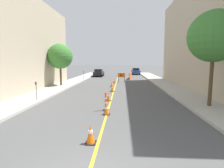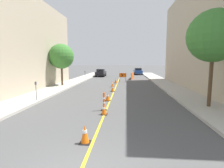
% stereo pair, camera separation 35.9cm
% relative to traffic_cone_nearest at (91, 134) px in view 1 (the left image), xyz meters
% --- Properties ---
extents(lane_stripe, '(0.12, 43.95, 0.01)m').
position_rel_traffic_cone_nearest_xyz_m(lane_stripe, '(0.29, 19.54, -0.36)').
color(lane_stripe, gold).
rests_on(lane_stripe, ground_plane).
extents(sidewalk_left, '(2.74, 43.95, 0.17)m').
position_rel_traffic_cone_nearest_xyz_m(sidewalk_left, '(-6.43, 19.54, -0.28)').
color(sidewalk_left, '#ADA89E').
rests_on(sidewalk_left, ground_plane).
extents(sidewalk_right, '(2.74, 43.95, 0.17)m').
position_rel_traffic_cone_nearest_xyz_m(sidewalk_right, '(7.01, 19.54, -0.28)').
color(sidewalk_right, '#ADA89E').
rests_on(sidewalk_right, ground_plane).
extents(building_facade_left, '(6.00, 19.49, 9.92)m').
position_rel_traffic_cone_nearest_xyz_m(building_facade_left, '(-10.80, 11.68, 4.59)').
color(building_facade_left, tan).
rests_on(building_facade_left, ground_plane).
extents(building_facade_right, '(6.00, 23.51, 11.72)m').
position_rel_traffic_cone_nearest_xyz_m(building_facade_right, '(11.38, 13.16, 5.49)').
color(building_facade_right, tan).
rests_on(building_facade_right, ground_plane).
extents(traffic_cone_nearest, '(0.41, 0.41, 0.74)m').
position_rel_traffic_cone_nearest_xyz_m(traffic_cone_nearest, '(0.00, 0.00, 0.00)').
color(traffic_cone_nearest, black).
rests_on(traffic_cone_nearest, ground_plane).
extents(traffic_cone_second, '(0.40, 0.40, 0.60)m').
position_rel_traffic_cone_nearest_xyz_m(traffic_cone_second, '(0.27, 3.73, -0.07)').
color(traffic_cone_second, black).
rests_on(traffic_cone_second, ground_plane).
extents(traffic_cone_third, '(0.45, 0.45, 0.66)m').
position_rel_traffic_cone_nearest_xyz_m(traffic_cone_third, '(0.10, 7.45, -0.04)').
color(traffic_cone_third, black).
rests_on(traffic_cone_third, ground_plane).
extents(traffic_cone_fourth, '(0.43, 0.43, 0.69)m').
position_rel_traffic_cone_nearest_xyz_m(traffic_cone_fourth, '(0.15, 11.80, -0.02)').
color(traffic_cone_fourth, black).
rests_on(traffic_cone_fourth, ground_plane).
extents(traffic_cone_fifth, '(0.37, 0.37, 0.70)m').
position_rel_traffic_cone_nearest_xyz_m(traffic_cone_fifth, '(-0.11, 15.19, -0.02)').
color(traffic_cone_fifth, black).
rests_on(traffic_cone_fifth, ground_plane).
extents(traffic_cone_farthest, '(0.45, 0.45, 0.67)m').
position_rel_traffic_cone_nearest_xyz_m(traffic_cone_farthest, '(0.05, 19.26, -0.03)').
color(traffic_cone_farthest, black).
rests_on(traffic_cone_farthest, ground_plane).
extents(delineator_post_front, '(0.37, 0.37, 1.21)m').
position_rel_traffic_cone_nearest_xyz_m(delineator_post_front, '(0.15, 4.60, 0.16)').
color(delineator_post_front, black).
rests_on(delineator_post_front, ground_plane).
extents(arrow_barricade_primary, '(1.09, 0.11, 1.38)m').
position_rel_traffic_cone_nearest_xyz_m(arrow_barricade_primary, '(1.05, 20.46, 0.64)').
color(arrow_barricade_primary, '#EF560C').
rests_on(arrow_barricade_primary, ground_plane).
extents(safety_mesh_fence, '(0.70, 5.15, 1.16)m').
position_rel_traffic_cone_nearest_xyz_m(safety_mesh_fence, '(2.75, 25.99, 0.21)').
color(safety_mesh_fence, '#EF560C').
rests_on(safety_mesh_fence, ground_plane).
extents(parked_car_curb_near, '(1.94, 4.33, 1.59)m').
position_rel_traffic_cone_nearest_xyz_m(parked_car_curb_near, '(-3.82, 30.46, 0.43)').
color(parked_car_curb_near, black).
rests_on(parked_car_curb_near, ground_plane).
extents(parked_car_curb_mid, '(2.00, 4.38, 1.59)m').
position_rel_traffic_cone_nearest_xyz_m(parked_car_curb_mid, '(4.41, 36.66, 0.43)').
color(parked_car_curb_mid, navy).
rests_on(parked_car_curb_mid, ground_plane).
extents(parking_meter_near_curb, '(0.12, 0.11, 1.47)m').
position_rel_traffic_cone_nearest_xyz_m(parking_meter_near_curb, '(-5.41, 6.51, 0.84)').
color(parking_meter_near_curb, '#4C4C51').
rests_on(parking_meter_near_curb, sidewalk_left).
extents(parking_meter_far_curb, '(0.12, 0.11, 1.43)m').
position_rel_traffic_cone_nearest_xyz_m(parking_meter_far_curb, '(-5.41, 22.77, 0.81)').
color(parking_meter_far_curb, '#4C4C51').
rests_on(parking_meter_far_curb, sidewalk_left).
extents(street_tree_left_near, '(3.10, 3.10, 5.19)m').
position_rel_traffic_cone_nearest_xyz_m(street_tree_left_near, '(-6.57, 15.18, 3.43)').
color(street_tree_left_near, '#4C3823').
rests_on(street_tree_left_near, sidewalk_left).
extents(street_tree_right_near, '(3.36, 3.36, 6.29)m').
position_rel_traffic_cone_nearest_xyz_m(street_tree_right_near, '(7.15, 5.63, 4.41)').
color(street_tree_right_near, '#4C3823').
rests_on(street_tree_right_near, sidewalk_right).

